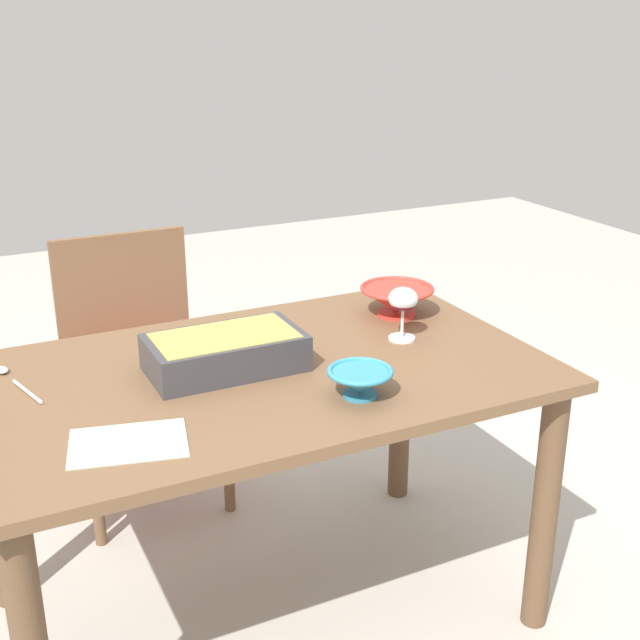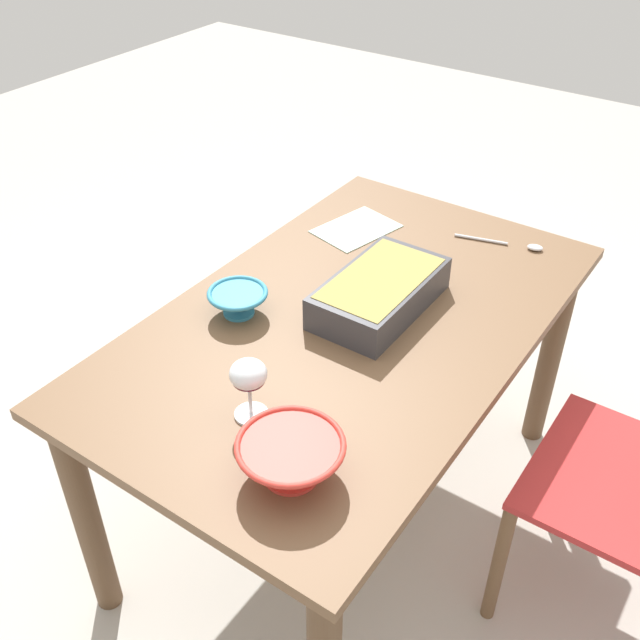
{
  "view_description": "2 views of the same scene",
  "coord_description": "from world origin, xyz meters",
  "px_view_note": "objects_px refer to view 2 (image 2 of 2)",
  "views": [
    {
      "loc": [
        0.69,
        1.74,
        1.55
      ],
      "look_at": [
        -0.18,
        -0.05,
        0.8
      ],
      "focal_mm": 46.85,
      "sensor_mm": 36.0,
      "label": 1
    },
    {
      "loc": [
        -1.25,
        -0.78,
        1.8
      ],
      "look_at": [
        -0.13,
        0.0,
        0.79
      ],
      "focal_mm": 41.22,
      "sensor_mm": 36.0,
      "label": 2
    }
  ],
  "objects_px": {
    "serving_spoon": "(516,245)",
    "napkin": "(356,229)",
    "casserole_dish": "(380,291)",
    "small_bowl": "(238,301)",
    "dining_table": "(349,353)",
    "mixing_bowl": "(291,457)",
    "wine_glass": "(249,378)"
  },
  "relations": [
    {
      "from": "serving_spoon",
      "to": "napkin",
      "type": "height_order",
      "value": "serving_spoon"
    },
    {
      "from": "casserole_dish",
      "to": "serving_spoon",
      "type": "relative_size",
      "value": 1.5
    },
    {
      "from": "small_bowl",
      "to": "dining_table",
      "type": "bearing_deg",
      "value": -58.94
    },
    {
      "from": "casserole_dish",
      "to": "small_bowl",
      "type": "distance_m",
      "value": 0.35
    },
    {
      "from": "mixing_bowl",
      "to": "dining_table",
      "type": "bearing_deg",
      "value": 20.36
    },
    {
      "from": "dining_table",
      "to": "wine_glass",
      "type": "xyz_separation_m",
      "value": [
        -0.41,
        -0.02,
        0.22
      ]
    },
    {
      "from": "dining_table",
      "to": "mixing_bowl",
      "type": "distance_m",
      "value": 0.55
    },
    {
      "from": "napkin",
      "to": "casserole_dish",
      "type": "bearing_deg",
      "value": -139.35
    },
    {
      "from": "wine_glass",
      "to": "mixing_bowl",
      "type": "relative_size",
      "value": 0.69
    },
    {
      "from": "serving_spoon",
      "to": "napkin",
      "type": "relative_size",
      "value": 1.06
    },
    {
      "from": "casserole_dish",
      "to": "napkin",
      "type": "distance_m",
      "value": 0.41
    },
    {
      "from": "casserole_dish",
      "to": "small_bowl",
      "type": "xyz_separation_m",
      "value": [
        -0.22,
        0.28,
        -0.01
      ]
    },
    {
      "from": "casserole_dish",
      "to": "small_bowl",
      "type": "relative_size",
      "value": 2.46
    },
    {
      "from": "casserole_dish",
      "to": "mixing_bowl",
      "type": "xyz_separation_m",
      "value": [
        -0.57,
        -0.15,
        -0.0
      ]
    },
    {
      "from": "dining_table",
      "to": "casserole_dish",
      "type": "distance_m",
      "value": 0.18
    },
    {
      "from": "wine_glass",
      "to": "small_bowl",
      "type": "height_order",
      "value": "wine_glass"
    },
    {
      "from": "dining_table",
      "to": "napkin",
      "type": "height_order",
      "value": "napkin"
    },
    {
      "from": "casserole_dish",
      "to": "napkin",
      "type": "bearing_deg",
      "value": 40.65
    },
    {
      "from": "wine_glass",
      "to": "casserole_dish",
      "type": "xyz_separation_m",
      "value": [
        0.49,
        -0.02,
        -0.05
      ]
    },
    {
      "from": "napkin",
      "to": "serving_spoon",
      "type": "bearing_deg",
      "value": -67.88
    },
    {
      "from": "dining_table",
      "to": "small_bowl",
      "type": "relative_size",
      "value": 9.15
    },
    {
      "from": "casserole_dish",
      "to": "mixing_bowl",
      "type": "bearing_deg",
      "value": -165.52
    },
    {
      "from": "wine_glass",
      "to": "dining_table",
      "type": "bearing_deg",
      "value": 2.36
    },
    {
      "from": "dining_table",
      "to": "mixing_bowl",
      "type": "height_order",
      "value": "mixing_bowl"
    },
    {
      "from": "dining_table",
      "to": "wine_glass",
      "type": "height_order",
      "value": "wine_glass"
    },
    {
      "from": "mixing_bowl",
      "to": "serving_spoon",
      "type": "relative_size",
      "value": 0.85
    },
    {
      "from": "wine_glass",
      "to": "mixing_bowl",
      "type": "height_order",
      "value": "wine_glass"
    },
    {
      "from": "mixing_bowl",
      "to": "serving_spoon",
      "type": "distance_m",
      "value": 1.05
    },
    {
      "from": "wine_glass",
      "to": "serving_spoon",
      "type": "relative_size",
      "value": 0.58
    },
    {
      "from": "casserole_dish",
      "to": "serving_spoon",
      "type": "height_order",
      "value": "casserole_dish"
    },
    {
      "from": "mixing_bowl",
      "to": "serving_spoon",
      "type": "xyz_separation_m",
      "value": [
        1.05,
        -0.02,
        -0.04
      ]
    },
    {
      "from": "dining_table",
      "to": "small_bowl",
      "type": "bearing_deg",
      "value": 121.06
    }
  ]
}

